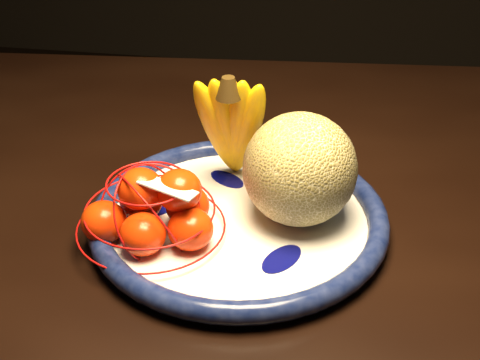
% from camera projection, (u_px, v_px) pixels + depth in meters
% --- Properties ---
extents(dining_table, '(1.64, 1.07, 0.78)m').
position_uv_depth(dining_table, '(299.00, 225.00, 1.05)').
color(dining_table, black).
rests_on(dining_table, ground).
extents(fruit_bowl, '(0.40, 0.40, 0.03)m').
position_uv_depth(fruit_bowl, '(239.00, 218.00, 0.89)').
color(fruit_bowl, white).
rests_on(fruit_bowl, dining_table).
extents(cantaloupe, '(0.15, 0.15, 0.15)m').
position_uv_depth(cantaloupe, '(300.00, 169.00, 0.86)').
color(cantaloupe, olive).
rests_on(cantaloupe, fruit_bowl).
extents(banana_bunch, '(0.13, 0.12, 0.19)m').
position_uv_depth(banana_bunch, '(232.00, 123.00, 0.92)').
color(banana_bunch, '#FFC000').
rests_on(banana_bunch, fruit_bowl).
extents(mandarin_bag, '(0.21, 0.21, 0.12)m').
position_uv_depth(mandarin_bag, '(154.00, 211.00, 0.84)').
color(mandarin_bag, '#F93304').
rests_on(mandarin_bag, fruit_bowl).
extents(price_tag, '(0.08, 0.05, 0.01)m').
position_uv_depth(price_tag, '(168.00, 188.00, 0.80)').
color(price_tag, white).
rests_on(price_tag, mandarin_bag).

